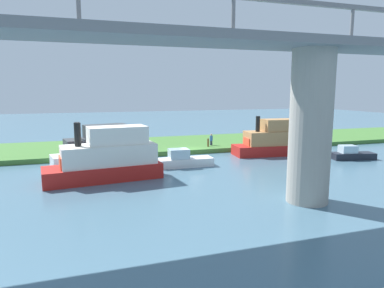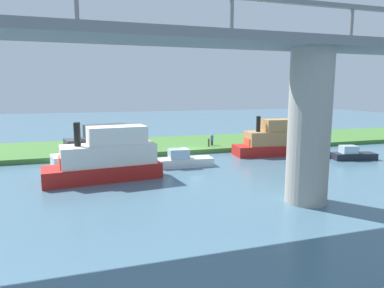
# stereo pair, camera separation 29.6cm
# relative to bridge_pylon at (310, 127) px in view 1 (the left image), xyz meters

# --- Properties ---
(ground_plane) EXTENTS (160.00, 160.00, 0.00)m
(ground_plane) POSITION_rel_bridge_pylon_xyz_m (1.98, -17.86, -4.77)
(ground_plane) COLOR #476B7F
(grassy_bank) EXTENTS (80.00, 12.00, 0.50)m
(grassy_bank) POSITION_rel_bridge_pylon_xyz_m (1.98, -23.86, -4.52)
(grassy_bank) COLOR #427533
(grassy_bank) RESTS_ON ground
(bridge_pylon) EXTENTS (2.60, 2.60, 9.55)m
(bridge_pylon) POSITION_rel_bridge_pylon_xyz_m (0.00, 0.00, 0.00)
(bridge_pylon) COLOR #9E998E
(bridge_pylon) RESTS_ON ground
(bridge_span) EXTENTS (62.68, 4.30, 3.25)m
(bridge_span) POSITION_rel_bridge_pylon_xyz_m (-0.00, -0.02, 5.27)
(bridge_span) COLOR slate
(bridge_span) RESTS_ON bridge_pylon
(person_on_bank) EXTENTS (0.44, 0.44, 1.39)m
(person_on_bank) POSITION_rel_bridge_pylon_xyz_m (-1.41, -20.38, -3.57)
(person_on_bank) COLOR #2D334C
(person_on_bank) RESTS_ON grassy_bank
(mooring_post) EXTENTS (0.20, 0.20, 0.94)m
(mooring_post) POSITION_rel_bridge_pylon_xyz_m (-0.69, -19.56, -3.80)
(mooring_post) COLOR brown
(mooring_post) RESTS_ON grassy_bank
(pontoon_yellow) EXTENTS (8.43, 4.27, 4.12)m
(pontoon_yellow) POSITION_rel_bridge_pylon_xyz_m (11.98, -16.30, -3.25)
(pontoon_yellow) COLOR white
(pontoon_yellow) RESTS_ON ground
(houseboat_blue) EXTENTS (9.33, 3.97, 4.63)m
(houseboat_blue) POSITION_rel_bridge_pylon_xyz_m (11.67, -9.73, -3.06)
(houseboat_blue) COLOR red
(houseboat_blue) RESTS_ON ground
(riverboat_paddlewheel) EXTENTS (4.60, 2.48, 1.45)m
(riverboat_paddlewheel) POSITION_rel_bridge_pylon_xyz_m (-12.98, -10.17, -4.25)
(riverboat_paddlewheel) COLOR #1E232D
(riverboat_paddlewheel) RESTS_ON ground
(motorboat_red) EXTENTS (8.64, 3.60, 4.30)m
(motorboat_red) POSITION_rel_bridge_pylon_xyz_m (-6.74, -15.00, -3.18)
(motorboat_red) COLOR red
(motorboat_red) RESTS_ON ground
(motorboat_white) EXTENTS (5.08, 1.91, 1.68)m
(motorboat_white) POSITION_rel_bridge_pylon_xyz_m (4.47, -12.34, -4.17)
(motorboat_white) COLOR white
(motorboat_white) RESTS_ON ground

